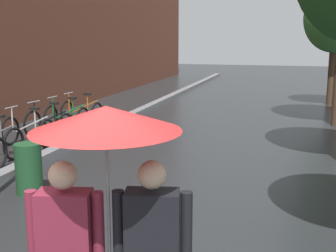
# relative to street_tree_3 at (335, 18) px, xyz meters

# --- Properties ---
(kerb_strip) EXTENTS (0.30, 36.00, 0.12)m
(kerb_strip) POSITION_rel_street_tree_3_xyz_m (-6.44, -5.65, -3.19)
(kerb_strip) COLOR slate
(kerb_strip) RESTS_ON ground
(street_tree_3) EXTENTS (2.28, 2.28, 4.56)m
(street_tree_3) POSITION_rel_street_tree_3_xyz_m (0.00, 0.00, 0.00)
(street_tree_3) COLOR #473323
(street_tree_3) RESTS_ON ground
(parked_bicycle_4) EXTENTS (1.10, 0.73, 0.96)m
(parked_bicycle_4) POSITION_rel_street_tree_3_xyz_m (-7.34, -9.00, -2.88)
(parked_bicycle_4) COLOR black
(parked_bicycle_4) RESTS_ON ground
(parked_bicycle_5) EXTENTS (1.15, 0.82, 0.96)m
(parked_bicycle_5) POSITION_rel_street_tree_3_xyz_m (-7.33, -8.10, -2.88)
(parked_bicycle_5) COLOR black
(parked_bicycle_5) RESTS_ON ground
(parked_bicycle_6) EXTENTS (1.11, 0.75, 0.96)m
(parked_bicycle_6) POSITION_rel_street_tree_3_xyz_m (-7.35, -7.13, -2.88)
(parked_bicycle_6) COLOR black
(parked_bicycle_6) RESTS_ON ground
(parked_bicycle_7) EXTENTS (1.13, 0.77, 0.96)m
(parked_bicycle_7) POSITION_rel_street_tree_3_xyz_m (-7.35, -6.20, -2.88)
(parked_bicycle_7) COLOR black
(parked_bicycle_7) RESTS_ON ground
(couple_under_umbrella) EXTENTS (1.21, 1.09, 2.09)m
(couple_under_umbrella) POSITION_rel_street_tree_3_xyz_m (-2.58, -15.15, -1.88)
(couple_under_umbrella) COLOR #2D2D33
(couple_under_umbrella) RESTS_ON ground
(litter_bin) EXTENTS (0.44, 0.44, 0.85)m
(litter_bin) POSITION_rel_street_tree_3_xyz_m (-5.48, -11.82, -2.83)
(litter_bin) COLOR #1E4C28
(litter_bin) RESTS_ON ground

